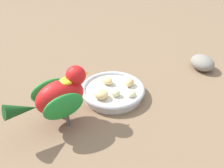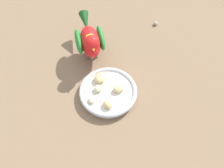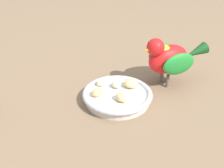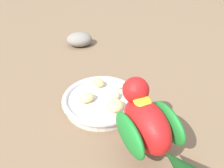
{
  "view_description": "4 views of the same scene",
  "coord_description": "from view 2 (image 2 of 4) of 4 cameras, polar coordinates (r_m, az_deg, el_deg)",
  "views": [
    {
      "loc": [
        -0.06,
        -0.58,
        0.44
      ],
      "look_at": [
        0.02,
        -0.0,
        0.04
      ],
      "focal_mm": 40.59,
      "sensor_mm": 36.0,
      "label": 1
    },
    {
      "loc": [
        0.42,
        0.11,
        0.7
      ],
      "look_at": [
        0.01,
        0.01,
        0.05
      ],
      "focal_mm": 39.76,
      "sensor_mm": 36.0,
      "label": 2
    },
    {
      "loc": [
        0.01,
        0.61,
        0.41
      ],
      "look_at": [
        0.04,
        0.02,
        0.07
      ],
      "focal_mm": 44.14,
      "sensor_mm": 36.0,
      "label": 3
    },
    {
      "loc": [
        -0.42,
        -0.06,
        0.38
      ],
      "look_at": [
        0.04,
        -0.03,
        0.06
      ],
      "focal_mm": 38.85,
      "sensor_mm": 36.0,
      "label": 4
    }
  ],
  "objects": [
    {
      "name": "ground_plane",
      "position": [
        0.82,
        -0.45,
        -1.04
      ],
      "size": [
        4.0,
        4.0,
        0.0
      ],
      "primitive_type": "plane",
      "color": "#7A6047"
    },
    {
      "name": "apple_piece_0",
      "position": [
        0.75,
        -1.02,
        -4.74
      ],
      "size": [
        0.04,
        0.04,
        0.02
      ],
      "primitive_type": "ellipsoid",
      "rotation": [
        0.0,
        0.0,
        0.91
      ],
      "color": "tan",
      "rests_on": "feeding_bowl"
    },
    {
      "name": "apple_piece_4",
      "position": [
        0.78,
        1.57,
        -1.02
      ],
      "size": [
        0.04,
        0.05,
        0.02
      ],
      "primitive_type": "ellipsoid",
      "rotation": [
        0.0,
        0.0,
        2.16
      ],
      "color": "#E5C67F",
      "rests_on": "feeding_bowl"
    },
    {
      "name": "feeding_bowl",
      "position": [
        0.79,
        -1.01,
        -1.89
      ],
      "size": [
        0.19,
        0.19,
        0.03
      ],
      "color": "beige",
      "rests_on": "ground_plane"
    },
    {
      "name": "apple_piece_3",
      "position": [
        0.76,
        -4.73,
        -3.69
      ],
      "size": [
        0.03,
        0.03,
        0.02
      ],
      "primitive_type": "ellipsoid",
      "rotation": [
        0.0,
        0.0,
        0.47
      ],
      "color": "beige",
      "rests_on": "feeding_bowl"
    },
    {
      "name": "parrot",
      "position": [
        0.84,
        -5.1,
        10.11
      ],
      "size": [
        0.2,
        0.14,
        0.15
      ],
      "rotation": [
        0.0,
        0.0,
        0.47
      ],
      "color": "#59544C",
      "rests_on": "ground_plane"
    },
    {
      "name": "pebble_0",
      "position": [
        1.01,
        10.01,
        13.53
      ],
      "size": [
        0.02,
        0.02,
        0.01
      ],
      "primitive_type": "ellipsoid",
      "rotation": [
        0.0,
        0.0,
        2.99
      ],
      "color": "gray",
      "rests_on": "ground_plane"
    },
    {
      "name": "apple_piece_2",
      "position": [
        0.78,
        -3.23,
        -1.06
      ],
      "size": [
        0.04,
        0.04,
        0.02
      ],
      "primitive_type": "ellipsoid",
      "rotation": [
        0.0,
        0.0,
        2.33
      ],
      "color": "beige",
      "rests_on": "feeding_bowl"
    },
    {
      "name": "apple_piece_1",
      "position": [
        0.8,
        -2.76,
        1.42
      ],
      "size": [
        0.05,
        0.04,
        0.02
      ],
      "primitive_type": "ellipsoid",
      "rotation": [
        0.0,
        0.0,
        6.09
      ],
      "color": "#E5C67F",
      "rests_on": "feeding_bowl"
    }
  ]
}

